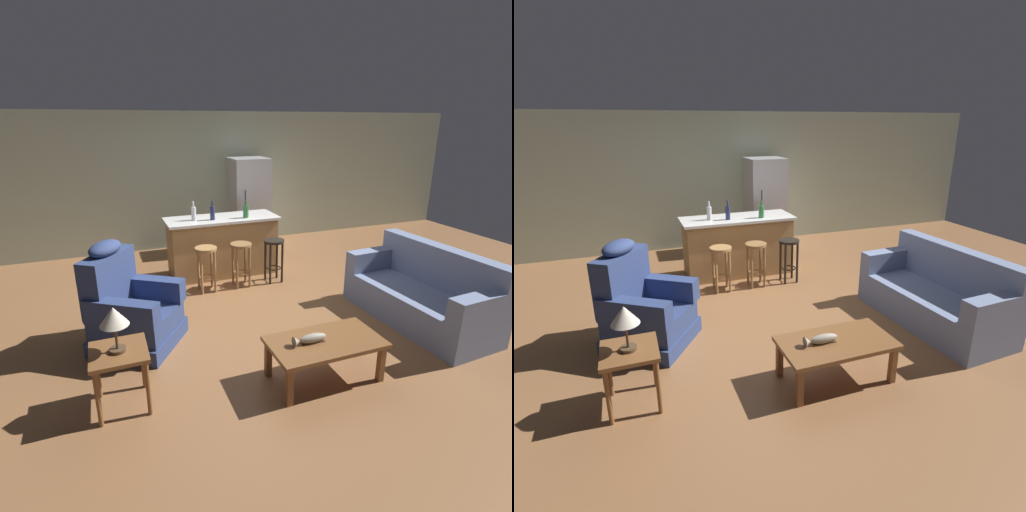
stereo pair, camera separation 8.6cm
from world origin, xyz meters
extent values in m
plane|color=brown|center=(0.00, 0.00, 0.00)|extent=(12.00, 12.00, 0.00)
cube|color=#9EA88E|center=(0.00, 3.12, 1.30)|extent=(12.00, 0.05, 2.60)
cube|color=brown|center=(0.08, -1.78, 0.40)|extent=(1.10, 0.60, 0.04)
cube|color=brown|center=(-0.41, -2.02, 0.19)|extent=(0.06, 0.06, 0.38)
cube|color=brown|center=(0.57, -2.02, 0.19)|extent=(0.06, 0.06, 0.38)
cube|color=brown|center=(-0.41, -1.54, 0.19)|extent=(0.06, 0.06, 0.38)
cube|color=brown|center=(0.57, -1.54, 0.19)|extent=(0.06, 0.06, 0.38)
cube|color=#4C3823|center=(-0.05, -1.77, 0.43)|extent=(0.22, 0.07, 0.01)
ellipsoid|color=#9E937F|center=(-0.05, -1.77, 0.46)|extent=(0.28, 0.09, 0.09)
cone|color=#9E937F|center=(-0.22, -1.77, 0.46)|extent=(0.06, 0.10, 0.10)
cube|color=#707FA3|center=(1.79, -1.16, 0.10)|extent=(0.94, 1.94, 0.20)
cube|color=#707FA3|center=(1.79, -1.16, 0.31)|extent=(0.94, 1.94, 0.22)
cube|color=#707FA3|center=(2.11, -1.14, 0.68)|extent=(0.30, 1.91, 0.52)
cube|color=#707FA3|center=(1.84, -2.00, 0.56)|extent=(0.85, 0.25, 0.28)
cube|color=#707FA3|center=(1.75, -0.31, 0.56)|extent=(0.85, 0.25, 0.28)
cube|color=navy|center=(-1.54, -0.46, 0.09)|extent=(1.17, 1.17, 0.18)
cube|color=navy|center=(-1.54, -0.46, 0.30)|extent=(1.08, 1.07, 0.24)
cube|color=navy|center=(-1.79, -0.29, 0.74)|extent=(0.62, 0.76, 0.64)
ellipsoid|color=navy|center=(-1.79, -0.29, 1.12)|extent=(0.48, 0.53, 0.16)
cube|color=navy|center=(-1.34, -0.20, 0.55)|extent=(0.76, 0.60, 0.26)
cube|color=navy|center=(-1.71, -0.75, 0.55)|extent=(0.76, 0.60, 0.26)
cube|color=brown|center=(-1.78, -1.49, 0.54)|extent=(0.48, 0.48, 0.04)
cylinder|color=brown|center=(-1.98, -1.69, 0.26)|extent=(0.04, 0.04, 0.52)
cylinder|color=brown|center=(-1.58, -1.69, 0.26)|extent=(0.04, 0.04, 0.52)
cylinder|color=brown|center=(-1.98, -1.29, 0.26)|extent=(0.04, 0.04, 0.52)
cylinder|color=brown|center=(-1.58, -1.29, 0.26)|extent=(0.04, 0.04, 0.52)
cylinder|color=#4C3823|center=(-1.78, -1.50, 0.58)|extent=(0.14, 0.14, 0.03)
cylinder|color=#4C3823|center=(-1.78, -1.50, 0.70)|extent=(0.02, 0.02, 0.22)
cone|color=beige|center=(-1.78, -1.50, 0.89)|extent=(0.24, 0.24, 0.16)
cube|color=#AD7F4C|center=(0.00, 1.35, 0.45)|extent=(1.71, 0.63, 0.91)
cube|color=silver|center=(0.00, 1.35, 0.93)|extent=(1.80, 0.70, 0.04)
cylinder|color=#A87A47|center=(-0.44, 0.72, 0.66)|extent=(0.32, 0.32, 0.04)
torus|color=#A87A47|center=(-0.44, 0.72, 0.22)|extent=(0.23, 0.23, 0.02)
cylinder|color=#A87A47|center=(-0.54, 0.62, 0.32)|extent=(0.04, 0.04, 0.64)
cylinder|color=#A87A47|center=(-0.34, 0.62, 0.32)|extent=(0.04, 0.04, 0.64)
cylinder|color=#A87A47|center=(-0.54, 0.82, 0.32)|extent=(0.04, 0.04, 0.64)
cylinder|color=#A87A47|center=(-0.34, 0.82, 0.32)|extent=(0.04, 0.04, 0.64)
cylinder|color=olive|center=(0.10, 0.72, 0.66)|extent=(0.32, 0.32, 0.04)
torus|color=olive|center=(0.10, 0.72, 0.22)|extent=(0.23, 0.23, 0.02)
cylinder|color=olive|center=(0.00, 0.62, 0.32)|extent=(0.04, 0.04, 0.64)
cylinder|color=olive|center=(0.20, 0.62, 0.32)|extent=(0.04, 0.04, 0.64)
cylinder|color=olive|center=(0.00, 0.82, 0.32)|extent=(0.04, 0.04, 0.64)
cylinder|color=olive|center=(0.20, 0.82, 0.32)|extent=(0.04, 0.04, 0.64)
cylinder|color=black|center=(0.64, 0.72, 0.66)|extent=(0.32, 0.32, 0.04)
torus|color=black|center=(0.64, 0.72, 0.22)|extent=(0.23, 0.23, 0.02)
cylinder|color=black|center=(0.54, 0.62, 0.32)|extent=(0.04, 0.04, 0.64)
cylinder|color=black|center=(0.74, 0.62, 0.32)|extent=(0.04, 0.04, 0.64)
cylinder|color=black|center=(0.54, 0.82, 0.32)|extent=(0.04, 0.04, 0.64)
cylinder|color=black|center=(0.74, 0.82, 0.32)|extent=(0.04, 0.04, 0.64)
cube|color=#B7B7BC|center=(0.91, 2.55, 0.88)|extent=(0.70, 0.66, 1.76)
cylinder|color=#333338|center=(0.72, 2.20, 0.97)|extent=(0.02, 0.02, 0.50)
cylinder|color=silver|center=(-0.46, 1.33, 1.05)|extent=(0.07, 0.07, 0.21)
cylinder|color=silver|center=(-0.46, 1.33, 1.20)|extent=(0.03, 0.03, 0.09)
cylinder|color=#23284C|center=(-0.18, 1.25, 1.06)|extent=(0.08, 0.08, 0.21)
cylinder|color=#23284C|center=(-0.18, 1.25, 1.21)|extent=(0.03, 0.03, 0.09)
cylinder|color=#2D6B38|center=(0.36, 1.20, 1.04)|extent=(0.09, 0.09, 0.19)
cylinder|color=#2D6B38|center=(0.36, 1.20, 1.18)|extent=(0.03, 0.03, 0.08)
camera|label=1|loc=(-1.76, -4.67, 2.41)|focal=28.00mm
camera|label=2|loc=(-1.68, -4.70, 2.41)|focal=28.00mm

